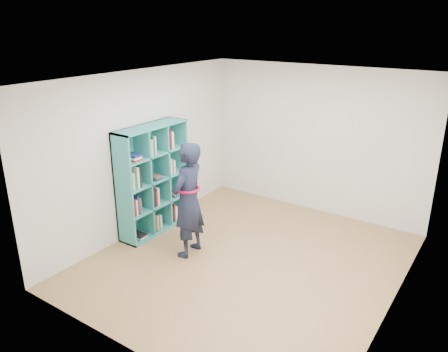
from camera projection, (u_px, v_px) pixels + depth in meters
The scene contains 9 objects.
floor at pixel (248, 260), 6.34m from camera, with size 4.50×4.50×0.00m, color olive.
ceiling at pixel (251, 79), 5.46m from camera, with size 4.50×4.50×0.00m, color white.
wall_left at pixel (142, 153), 6.96m from camera, with size 0.02×4.50×2.60m, color silver.
wall_right at pixel (404, 211), 4.84m from camera, with size 0.02×4.50×2.60m, color silver.
wall_back at pixel (316, 140), 7.65m from camera, with size 4.00×0.02×2.60m, color silver.
wall_front at pixel (127, 243), 4.15m from camera, with size 4.00×0.02×2.60m, color silver.
bookshelf at pixel (152, 180), 7.02m from camera, with size 0.39×1.32×1.77m.
person at pixel (188, 200), 6.26m from camera, with size 0.46×0.66×1.71m.
smartphone at pixel (183, 189), 6.37m from camera, with size 0.02×0.10×0.13m.
Camera 1 is at (2.84, -4.78, 3.31)m, focal length 35.00 mm.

